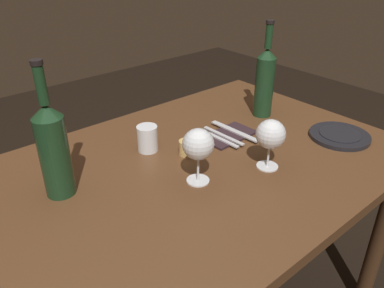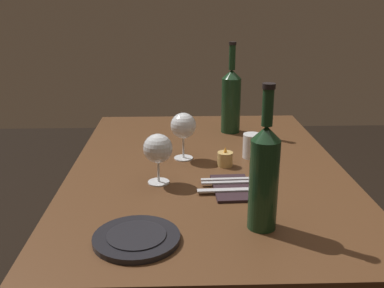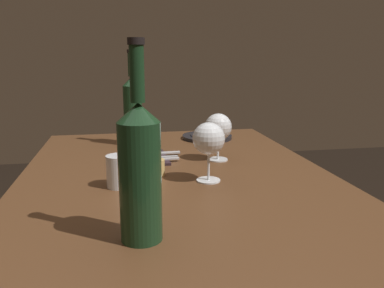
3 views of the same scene
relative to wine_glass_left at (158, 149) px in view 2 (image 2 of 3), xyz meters
name	(u,v)px [view 2 (image 2 of 3)]	position (x,y,z in m)	size (l,w,h in m)	color
dining_table	(206,190)	(-0.14, 0.16, -0.20)	(1.30, 0.90, 0.74)	#56351E
wine_glass_left	(158,149)	(0.00, 0.00, 0.00)	(0.09, 0.09, 0.16)	white
wine_glass_right	(183,126)	(-0.21, 0.08, 0.01)	(0.09, 0.09, 0.16)	white
wine_bottle	(231,99)	(-0.53, 0.28, 0.03)	(0.08, 0.08, 0.37)	#19381E
wine_bottle_second	(264,175)	(0.28, 0.26, 0.03)	(0.07, 0.07, 0.36)	#19381E
water_tumbler	(252,147)	(-0.22, 0.32, -0.07)	(0.07, 0.07, 0.09)	white
votive_candle	(225,160)	(-0.13, 0.22, -0.09)	(0.05, 0.05, 0.07)	#DBB266
dinner_plate	(136,238)	(0.34, -0.04, -0.10)	(0.20, 0.20, 0.02)	black
folded_napkin	(232,188)	(0.05, 0.22, -0.10)	(0.19, 0.12, 0.01)	#2D1E23
fork_inner	(231,182)	(0.03, 0.22, -0.10)	(0.02, 0.18, 0.00)	silver
fork_outer	(230,179)	(0.00, 0.22, -0.10)	(0.02, 0.18, 0.00)	silver
table_knife	(233,190)	(0.08, 0.22, -0.10)	(0.03, 0.21, 0.00)	silver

